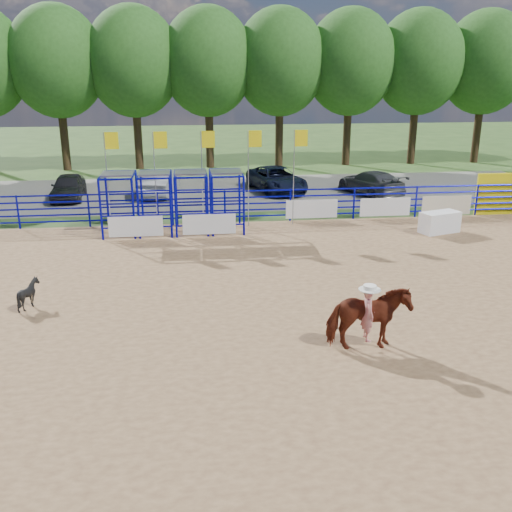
% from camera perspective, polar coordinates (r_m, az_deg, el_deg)
% --- Properties ---
extents(ground, '(120.00, 120.00, 0.00)m').
position_cam_1_polar(ground, '(16.61, -0.80, -5.37)').
color(ground, '#3C5C24').
rests_on(ground, ground).
extents(arena_dirt, '(30.00, 20.00, 0.02)m').
position_cam_1_polar(arena_dirt, '(16.61, -0.80, -5.34)').
color(arena_dirt, '#99744C').
rests_on(arena_dirt, ground).
extents(gravel_strip, '(40.00, 10.00, 0.01)m').
position_cam_1_polar(gravel_strip, '(32.87, -3.92, 6.39)').
color(gravel_strip, slate).
rests_on(gravel_strip, ground).
extents(announcer_table, '(1.83, 1.26, 0.89)m').
position_cam_1_polar(announcer_table, '(25.54, 17.89, 3.24)').
color(announcer_table, silver).
rests_on(announcer_table, arena_dirt).
extents(horse_and_rider, '(1.97, 0.91, 2.36)m').
position_cam_1_polar(horse_and_rider, '(14.22, 11.13, -5.88)').
color(horse_and_rider, maroon).
rests_on(horse_and_rider, arena_dirt).
extents(calf, '(0.98, 0.93, 0.85)m').
position_cam_1_polar(calf, '(17.82, -21.78, -3.53)').
color(calf, black).
rests_on(calf, arena_dirt).
extents(car_a, '(1.77, 4.01, 1.34)m').
position_cam_1_polar(car_a, '(32.44, -18.26, 6.59)').
color(car_a, black).
rests_on(car_a, gravel_strip).
extents(car_b, '(2.19, 4.57, 1.45)m').
position_cam_1_polar(car_b, '(32.26, -9.58, 7.28)').
color(car_b, gray).
rests_on(car_b, gravel_strip).
extents(car_c, '(3.33, 5.36, 1.38)m').
position_cam_1_polar(car_c, '(32.93, 2.07, 7.68)').
color(car_c, black).
rests_on(car_c, gravel_strip).
extents(car_d, '(3.22, 4.93, 1.33)m').
position_cam_1_polar(car_d, '(32.67, 11.41, 7.21)').
color(car_d, '#4F4F51').
rests_on(car_d, gravel_strip).
extents(perimeter_fence, '(30.10, 20.10, 1.50)m').
position_cam_1_polar(perimeter_fence, '(16.33, -0.81, -2.96)').
color(perimeter_fence, '#0708A6').
rests_on(perimeter_fence, ground).
extents(chute_assembly, '(19.32, 2.41, 4.20)m').
position_cam_1_polar(chute_assembly, '(24.59, -7.41, 5.33)').
color(chute_assembly, '#0708A6').
rests_on(chute_assembly, ground).
extents(treeline, '(56.40, 6.40, 11.24)m').
position_cam_1_polar(treeline, '(41.21, -4.86, 19.24)').
color(treeline, '#3F2B19').
rests_on(treeline, ground).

